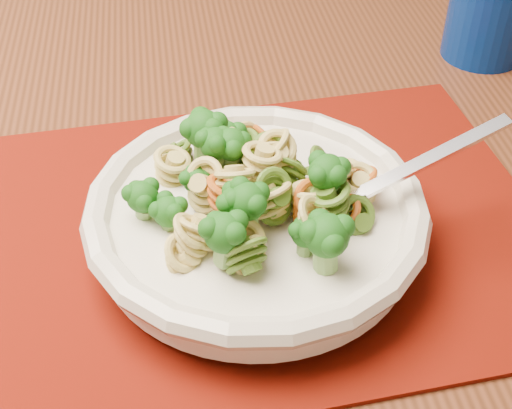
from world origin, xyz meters
name	(u,v)px	position (x,y,z in m)	size (l,w,h in m)	color
dining_table	(281,206)	(0.58, -0.50, 0.64)	(1.75, 1.43, 0.73)	#582C18
placemat	(269,227)	(0.51, -0.61, 0.73)	(0.41, 0.32, 0.00)	#5E0904
pasta_bowl	(256,217)	(0.49, -0.62, 0.76)	(0.24, 0.24, 0.05)	silver
pasta_broccoli_heap	(256,198)	(0.49, -0.62, 0.78)	(0.21, 0.21, 0.06)	tan
fork	(331,208)	(0.53, -0.65, 0.78)	(0.19, 0.02, 0.01)	silver
tumbler	(490,8)	(0.83, -0.48, 0.78)	(0.08, 0.08, 0.10)	navy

